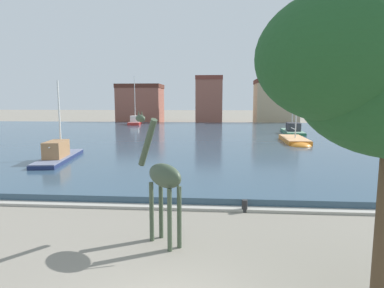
{
  "coord_description": "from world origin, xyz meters",
  "views": [
    {
      "loc": [
        1.12,
        -5.98,
        4.53
      ],
      "look_at": [
        -0.25,
        11.41,
        2.2
      ],
      "focal_mm": 30.41,
      "sensor_mm": 36.0,
      "label": 1
    }
  ],
  "objects_px": {
    "sailboat_green": "(292,131)",
    "mooring_bollard": "(245,206)",
    "sailboat_orange": "(295,142)",
    "sailboat_red": "(135,123)",
    "sailboat_navy": "(61,157)",
    "giraffe_statue": "(162,177)"
  },
  "relations": [
    {
      "from": "sailboat_green",
      "to": "sailboat_orange",
      "type": "bearing_deg",
      "value": -100.63
    },
    {
      "from": "sailboat_navy",
      "to": "sailboat_orange",
      "type": "bearing_deg",
      "value": 29.37
    },
    {
      "from": "sailboat_navy",
      "to": "mooring_bollard",
      "type": "bearing_deg",
      "value": -36.25
    },
    {
      "from": "sailboat_red",
      "to": "sailboat_orange",
      "type": "bearing_deg",
      "value": -47.03
    },
    {
      "from": "sailboat_navy",
      "to": "sailboat_green",
      "type": "distance_m",
      "value": 29.55
    },
    {
      "from": "giraffe_statue",
      "to": "sailboat_green",
      "type": "height_order",
      "value": "sailboat_green"
    },
    {
      "from": "sailboat_green",
      "to": "sailboat_orange",
      "type": "xyz_separation_m",
      "value": [
        -1.97,
        -10.5,
        -0.13
      ]
    },
    {
      "from": "sailboat_green",
      "to": "mooring_bollard",
      "type": "xyz_separation_m",
      "value": [
        -8.51,
        -30.02,
        -0.32
      ]
    },
    {
      "from": "giraffe_statue",
      "to": "sailboat_orange",
      "type": "distance_m",
      "value": 24.6
    },
    {
      "from": "giraffe_statue",
      "to": "sailboat_red",
      "type": "distance_m",
      "value": 48.21
    },
    {
      "from": "sailboat_navy",
      "to": "mooring_bollard",
      "type": "distance_m",
      "value": 15.16
    },
    {
      "from": "sailboat_orange",
      "to": "giraffe_statue",
      "type": "bearing_deg",
      "value": -112.5
    },
    {
      "from": "giraffe_statue",
      "to": "mooring_bollard",
      "type": "bearing_deg",
      "value": 47.91
    },
    {
      "from": "sailboat_orange",
      "to": "mooring_bollard",
      "type": "relative_size",
      "value": 14.39
    },
    {
      "from": "giraffe_statue",
      "to": "sailboat_orange",
      "type": "height_order",
      "value": "sailboat_orange"
    },
    {
      "from": "sailboat_navy",
      "to": "sailboat_green",
      "type": "bearing_deg",
      "value": 45.45
    },
    {
      "from": "sailboat_navy",
      "to": "sailboat_orange",
      "type": "distance_m",
      "value": 21.53
    },
    {
      "from": "sailboat_green",
      "to": "mooring_bollard",
      "type": "distance_m",
      "value": 31.21
    },
    {
      "from": "sailboat_red",
      "to": "mooring_bollard",
      "type": "distance_m",
      "value": 46.04
    },
    {
      "from": "sailboat_red",
      "to": "sailboat_orange",
      "type": "distance_m",
      "value": 32.51
    },
    {
      "from": "sailboat_red",
      "to": "mooring_bollard",
      "type": "relative_size",
      "value": 17.41
    },
    {
      "from": "sailboat_orange",
      "to": "mooring_bollard",
      "type": "xyz_separation_m",
      "value": [
        -6.54,
        -19.52,
        -0.19
      ]
    }
  ]
}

